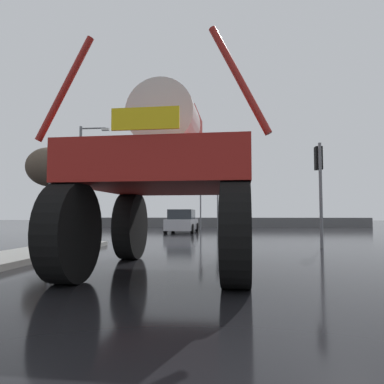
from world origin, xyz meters
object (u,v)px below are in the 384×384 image
sedan_ahead (182,222)px  oversize_sprayer (170,180)px  traffic_signal_near_right (319,171)px  streetlight_far_left (83,172)px  bare_tree_left (50,168)px  traffic_signal_far_left (218,194)px  traffic_signal_near_left (52,173)px  traffic_signal_far_right (201,194)px

sedan_ahead → oversize_sprayer: bearing=-172.0°
traffic_signal_near_right → streetlight_far_left: 16.34m
sedan_ahead → bare_tree_left: bearing=103.5°
traffic_signal_far_left → sedan_ahead: bearing=-116.4°
streetlight_far_left → bare_tree_left: 2.05m
traffic_signal_near_left → traffic_signal_far_left: 16.38m
traffic_signal_far_right → streetlight_far_left: streetlight_far_left is taller
traffic_signal_far_left → streetlight_far_left: streetlight_far_left is taller
sedan_ahead → streetlight_far_left: bearing=98.2°
traffic_signal_far_left → traffic_signal_far_right: 1.35m
traffic_signal_near_right → traffic_signal_far_left: bearing=104.8°
oversize_sprayer → traffic_signal_near_left: (-5.50, 5.63, 0.85)m
traffic_signal_near_right → sedan_ahead: bearing=120.5°
oversize_sprayer → traffic_signal_far_left: size_ratio=1.38×
bare_tree_left → sedan_ahead: bearing=11.8°
traffic_signal_near_right → bare_tree_left: size_ratio=0.67×
sedan_ahead → bare_tree_left: size_ratio=0.75×
traffic_signal_near_right → streetlight_far_left: streetlight_far_left is taller
bare_tree_left → traffic_signal_far_right: bearing=34.2°
traffic_signal_near_right → bare_tree_left: 17.26m
traffic_signal_near_left → bare_tree_left: 10.20m
oversize_sprayer → bare_tree_left: size_ratio=0.96×
oversize_sprayer → sedan_ahead: size_ratio=1.28×
traffic_signal_far_right → streetlight_far_left: (-7.53, -5.32, 1.18)m
traffic_signal_near_left → traffic_signal_far_right: 15.94m
sedan_ahead → traffic_signal_near_right: size_ratio=1.11×
traffic_signal_far_right → bare_tree_left: size_ratio=0.71×
streetlight_far_left → traffic_signal_near_right: bearing=-37.6°
traffic_signal_far_left → traffic_signal_near_right: bearing=-75.2°
traffic_signal_near_left → traffic_signal_far_left: traffic_signal_far_left is taller
traffic_signal_far_right → streetlight_far_left: bearing=-144.7°
traffic_signal_near_left → streetlight_far_left: streetlight_far_left is taller
oversize_sprayer → sedan_ahead: oversize_sprayer is taller
traffic_signal_near_right → traffic_signal_far_left: traffic_signal_far_left is taller
sedan_ahead → traffic_signal_near_right: bearing=-147.8°
oversize_sprayer → sedan_ahead: bearing=8.5°
traffic_signal_near_right → streetlight_far_left: (-12.91, 9.93, 1.30)m
sedan_ahead → traffic_signal_near_left: traffic_signal_near_left is taller
oversize_sprayer → streetlight_far_left: (-8.42, 15.57, 2.11)m
oversize_sprayer → sedan_ahead: 16.47m
streetlight_far_left → bare_tree_left: size_ratio=1.29×
sedan_ahead → traffic_signal_far_left: size_ratio=1.08×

